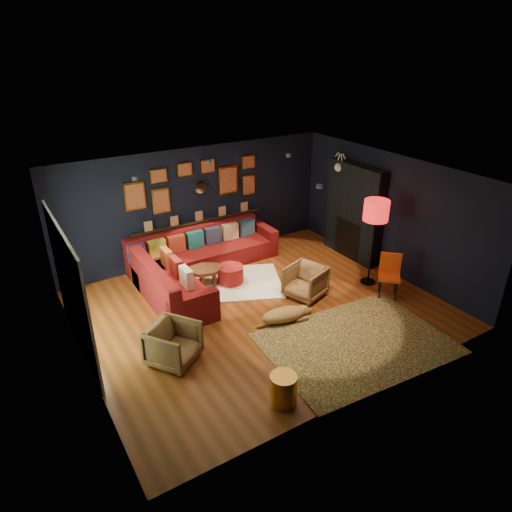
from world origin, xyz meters
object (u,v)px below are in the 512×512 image
armchair_right (305,281)px  gold_stool (283,390)px  armchair_left (173,342)px  dog (284,312)px  floor_lamp (376,214)px  orange_chair (390,271)px  pouf (231,274)px  sectional (192,265)px  coffee_table (205,271)px

armchair_right → gold_stool: 3.05m
armchair_left → dog: (2.15, 0.01, -0.17)m
armchair_right → floor_lamp: floor_lamp is taller
orange_chair → dog: orange_chair is taller
armchair_right → gold_stool: (-2.07, -2.23, -0.12)m
orange_chair → dog: 2.40m
pouf → dog: size_ratio=0.47×
armchair_right → sectional: bearing=-158.3°
pouf → gold_stool: size_ratio=1.13×
coffee_table → armchair_left: armchair_left is taller
armchair_left → armchair_right: bearing=-25.0°
coffee_table → dog: 2.09m
coffee_table → dog: bearing=-72.7°
gold_stool → coffee_table: bearing=81.1°
floor_lamp → pouf: bearing=148.6°
armchair_left → orange_chair: (4.52, -0.27, 0.15)m
coffee_table → armchair_left: 2.52m
coffee_table → dog: coffee_table is taller
pouf → floor_lamp: (2.50, -1.52, 1.35)m
armchair_left → orange_chair: size_ratio=0.84×
gold_stool → floor_lamp: (3.57, 1.98, 1.32)m
pouf → orange_chair: bearing=-39.9°
floor_lamp → dog: (-2.38, -0.28, -1.36)m
dog → coffee_table: bearing=117.3°
pouf → armchair_left: 2.73m
floor_lamp → dog: floor_lamp is taller
armchair_left → armchair_right: (3.03, 0.54, -0.01)m
sectional → coffee_table: 0.43m
gold_stool → floor_lamp: floor_lamp is taller
sectional → orange_chair: orange_chair is taller
dog → floor_lamp: bearing=16.7°
armchair_left → orange_chair: orange_chair is taller
sectional → coffee_table: (0.12, -0.41, 0.01)m
pouf → sectional: bearing=135.8°
armchair_right → floor_lamp: 1.94m
pouf → armchair_left: bearing=-138.2°
pouf → gold_stool: gold_stool is taller
pouf → dog: bearing=-86.0°
sectional → orange_chair: size_ratio=3.89×
armchair_left → gold_stool: (0.96, -1.69, -0.13)m
sectional → armchair_right: size_ratio=4.75×
armchair_left → floor_lamp: 4.69m
armchair_left → armchair_right: armchair_left is taller
sectional → gold_stool: (-0.46, -4.10, -0.08)m
armchair_left → gold_stool: 1.95m
sectional → armchair_right: 2.47m
floor_lamp → dog: size_ratio=1.59×
pouf → gold_stool: (-1.07, -3.50, 0.04)m
dog → gold_stool: bearing=-115.2°
coffee_table → armchair_right: size_ratio=1.22×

